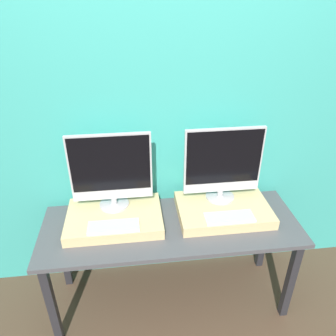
{
  "coord_description": "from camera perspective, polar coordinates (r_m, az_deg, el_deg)",
  "views": [
    {
      "loc": [
        -0.23,
        -1.36,
        2.1
      ],
      "look_at": [
        0.0,
        0.47,
        1.04
      ],
      "focal_mm": 35.0,
      "sensor_mm": 36.0,
      "label": 1
    }
  ],
  "objects": [
    {
      "name": "keyboard_left",
      "position": [
        2.07,
        -9.45,
        -9.99
      ],
      "size": [
        0.32,
        0.12,
        0.01
      ],
      "color": "silver",
      "rests_on": "wooden_riser_left"
    },
    {
      "name": "keyboard_right",
      "position": [
        2.15,
        10.64,
        -8.41
      ],
      "size": [
        0.32,
        0.12,
        0.01
      ],
      "color": "silver",
      "rests_on": "wooden_riser_right"
    },
    {
      "name": "workbench",
      "position": [
        2.23,
        0.54,
        -11.37
      ],
      "size": [
        1.69,
        0.6,
        0.71
      ],
      "color": "#47474C",
      "rests_on": "ground_plane"
    },
    {
      "name": "monitor_left",
      "position": [
        2.11,
        -9.9,
        -0.44
      ],
      "size": [
        0.52,
        0.2,
        0.52
      ],
      "color": "#B2B2B7",
      "rests_on": "wooden_riser_left"
    },
    {
      "name": "wooden_riser_left",
      "position": [
        2.2,
        -9.28,
        -8.59
      ],
      "size": [
        0.62,
        0.42,
        0.07
      ],
      "color": "#D6B77F",
      "rests_on": "workbench"
    },
    {
      "name": "monitor_right",
      "position": [
        2.19,
        9.56,
        0.75
      ],
      "size": [
        0.52,
        0.2,
        0.52
      ],
      "color": "#B2B2B7",
      "rests_on": "wooden_riser_right"
    },
    {
      "name": "wooden_riser_right",
      "position": [
        2.28,
        9.58,
        -7.17
      ],
      "size": [
        0.62,
        0.42,
        0.07
      ],
      "color": "#D6B77F",
      "rests_on": "workbench"
    },
    {
      "name": "ground_plane",
      "position": [
        2.51,
        1.46,
        -26.73
      ],
      "size": [
        12.0,
        12.0,
        0.0
      ],
      "primitive_type": "plane",
      "color": "#4C3828"
    },
    {
      "name": "wall_back",
      "position": [
        2.19,
        -0.65,
        8.56
      ],
      "size": [
        8.0,
        0.04,
        2.6
      ],
      "color": "teal",
      "rests_on": "ground_plane"
    }
  ]
}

